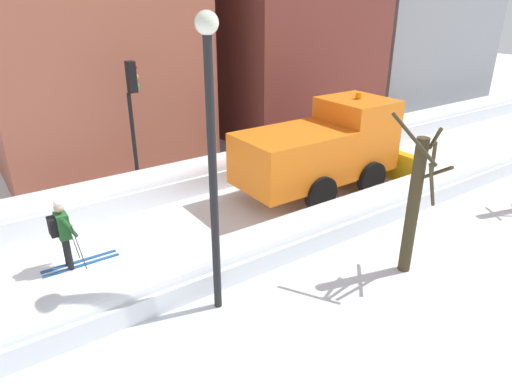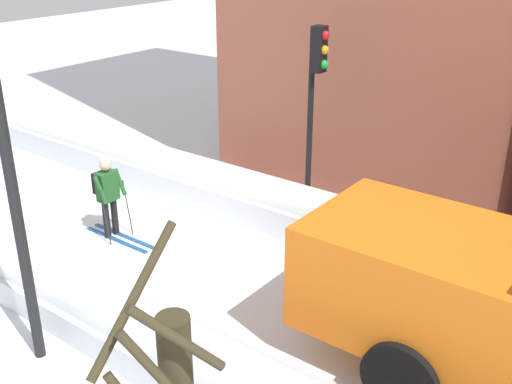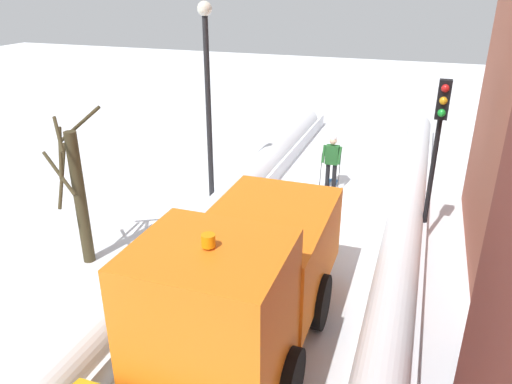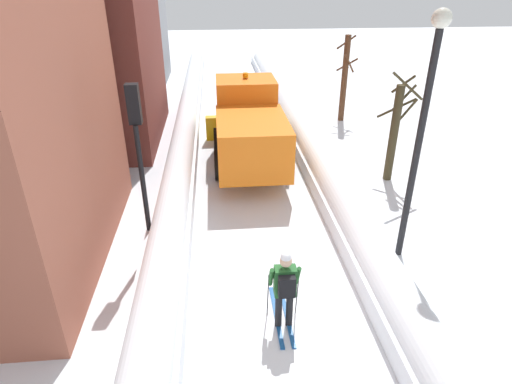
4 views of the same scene
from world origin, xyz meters
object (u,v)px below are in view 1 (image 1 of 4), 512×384
at_px(traffic_light_pole, 133,105).
at_px(plow_truck, 324,148).
at_px(skier, 63,231).
at_px(street_lamp, 211,141).
at_px(bare_tree_near, 415,202).

bearing_deg(traffic_light_pole, plow_truck, 60.07).
distance_m(plow_truck, skier, 8.21).
height_order(street_lamp, bare_tree_near, street_lamp).
bearing_deg(traffic_light_pole, street_lamp, -7.84).
height_order(skier, traffic_light_pole, traffic_light_pole).
relative_size(plow_truck, bare_tree_near, 1.58).
bearing_deg(plow_truck, bare_tree_near, -19.28).
bearing_deg(bare_tree_near, skier, -125.52).
relative_size(street_lamp, bare_tree_near, 1.54).
xyz_separation_m(street_lamp, bare_tree_near, (1.36, 4.36, -1.84)).
bearing_deg(street_lamp, plow_truck, 119.16).
bearing_deg(street_lamp, skier, -146.49).
xyz_separation_m(traffic_light_pole, bare_tree_near, (7.67, 3.49, -1.21)).
distance_m(plow_truck, bare_tree_near, 5.00).
xyz_separation_m(plow_truck, skier, (0.04, -8.20, -0.48)).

